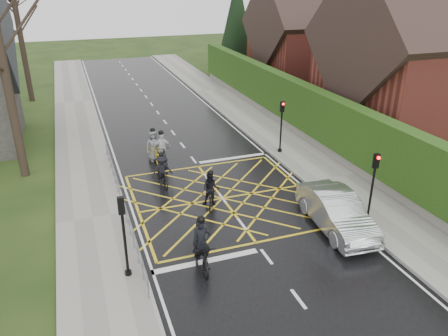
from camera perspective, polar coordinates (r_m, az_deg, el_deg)
ground at (r=20.87m, az=-0.19°, el=-4.00°), size 120.00×120.00×0.00m
road at (r=20.87m, az=-0.19°, el=-3.98°), size 9.00×80.00×0.01m
sidewalk_right at (r=23.32m, az=13.85°, el=-1.39°), size 3.00×80.00×0.15m
sidewalk_left at (r=19.91m, az=-16.80°, el=-6.36°), size 3.00×80.00×0.15m
stone_wall at (r=28.78m, az=10.46°, el=4.43°), size 0.50×38.00×0.70m
hedge at (r=28.26m, az=10.72°, el=7.77°), size 0.90×38.00×2.80m
house_near at (r=30.31m, az=24.90°, el=12.22°), size 11.80×9.80×11.30m
house_far at (r=41.44m, az=11.24°, el=16.03°), size 9.80×8.80×10.30m
conifer at (r=46.79m, az=1.68°, el=18.10°), size 4.60×4.60×10.00m
tree_far at (r=39.59m, az=-25.55°, el=18.05°), size 8.40×8.40×10.40m
railing_south at (r=16.61m, az=-11.51°, el=-9.41°), size 0.05×5.04×1.03m
railing_north at (r=23.24m, az=-14.44°, el=0.40°), size 0.05×6.04×1.03m
traffic_light_ne at (r=25.65m, az=7.47°, el=5.30°), size 0.24×0.31×3.21m
traffic_light_se at (r=19.13m, az=18.77°, el=-2.54°), size 0.24×0.31×3.21m
traffic_light_sw at (r=15.27m, az=-12.87°, el=-8.88°), size 0.24×0.31×3.21m
cyclist_rear at (r=16.05m, az=-2.86°, el=-10.69°), size 0.95×2.18×2.06m
cyclist_back at (r=19.97m, az=-1.69°, el=-3.22°), size 1.18×1.80×1.76m
cyclist_mid at (r=22.13m, az=-8.04°, el=-0.69°), size 1.07×1.84×1.75m
cyclist_front at (r=24.56m, az=-8.06°, el=2.09°), size 1.08×2.00×1.99m
cyclist_lead at (r=25.05m, az=-9.12°, el=2.36°), size 0.95×2.10×1.98m
car at (r=18.80m, az=14.45°, el=-5.51°), size 2.02×4.83×1.55m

